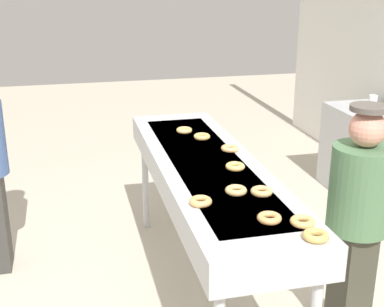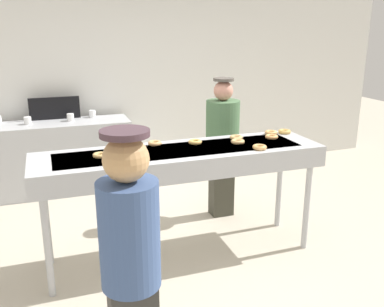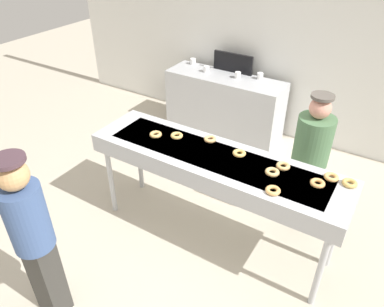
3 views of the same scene
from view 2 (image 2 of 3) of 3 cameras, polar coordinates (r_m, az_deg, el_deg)
ground_plane at (r=4.07m, az=-1.41°, el=-13.44°), size 16.00×16.00×0.00m
back_wall at (r=5.97m, az=-9.14°, el=13.07°), size 8.00×0.12×3.37m
fryer_conveyor at (r=3.69m, az=-1.51°, el=-0.90°), size 2.51×0.66×1.02m
glazed_donut_0 at (r=4.09m, az=10.64°, el=2.23°), size 0.17×0.17×0.04m
glazed_donut_1 at (r=3.81m, az=-5.01°, el=1.39°), size 0.14×0.14×0.04m
glazed_donut_2 at (r=4.25m, az=10.57°, el=2.77°), size 0.14×0.14×0.04m
glazed_donut_3 at (r=3.63m, az=-9.38°, el=0.47°), size 0.17×0.17×0.04m
glazed_donut_4 at (r=3.52m, az=-12.22°, el=-0.23°), size 0.16×0.16×0.04m
glazed_donut_5 at (r=3.84m, az=0.42°, el=1.57°), size 0.15×0.15×0.04m
glazed_donut_6 at (r=4.32m, az=12.33°, el=2.91°), size 0.17×0.17×0.04m
glazed_donut_7 at (r=3.72m, az=9.07°, el=0.85°), size 0.17×0.17×0.04m
glazed_donut_8 at (r=4.01m, az=5.97°, el=2.15°), size 0.17×0.17×0.04m
glazed_donut_9 at (r=3.87m, az=6.17°, el=1.61°), size 0.15×0.15×0.04m
worker_baker at (r=4.59m, az=4.10°, el=1.92°), size 0.36×0.36×1.53m
customer_waiting at (r=2.23m, az=-8.20°, el=-14.96°), size 0.30×0.30×1.59m
prep_counter at (r=5.64m, az=-17.36°, el=-0.47°), size 1.78×0.55×0.90m
paper_cup_1 at (r=5.57m, az=-16.02°, el=4.70°), size 0.09×0.09×0.09m
paper_cup_2 at (r=5.54m, az=-21.21°, el=4.14°), size 0.09×0.09×0.09m
paper_cup_3 at (r=5.73m, az=-13.24°, el=5.22°), size 0.09×0.09×0.09m
menu_display at (r=5.73m, az=-17.97°, el=5.82°), size 0.62×0.04×0.28m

